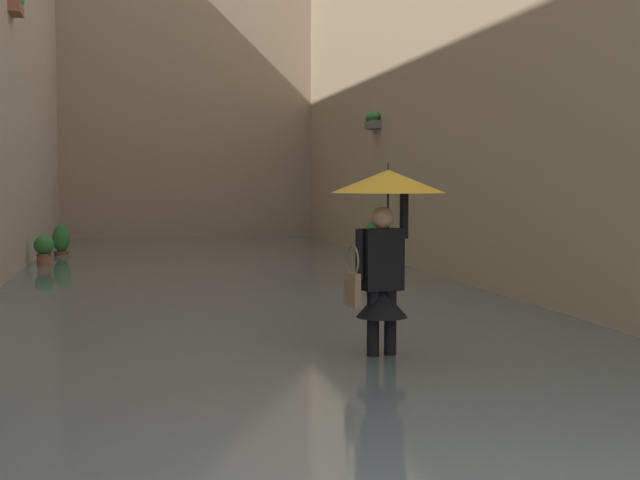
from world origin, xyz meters
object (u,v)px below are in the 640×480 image
(person_wading, at_px, (385,222))
(potted_plant_far_left, at_px, (375,241))
(potted_plant_mid_right, at_px, (44,251))
(potted_plant_near_right, at_px, (61,243))

(person_wading, relative_size, potted_plant_far_left, 2.00)
(person_wading, height_order, potted_plant_far_left, person_wading)
(potted_plant_mid_right, bearing_deg, potted_plant_near_right, -94.50)
(potted_plant_mid_right, height_order, potted_plant_near_right, potted_plant_near_right)
(potted_plant_mid_right, height_order, potted_plant_far_left, potted_plant_far_left)
(potted_plant_near_right, bearing_deg, person_wading, 107.80)
(person_wading, distance_m, potted_plant_far_left, 10.26)
(potted_plant_mid_right, relative_size, potted_plant_near_right, 0.87)
(potted_plant_far_left, height_order, potted_plant_near_right, potted_plant_far_left)
(person_wading, bearing_deg, potted_plant_near_right, -72.20)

